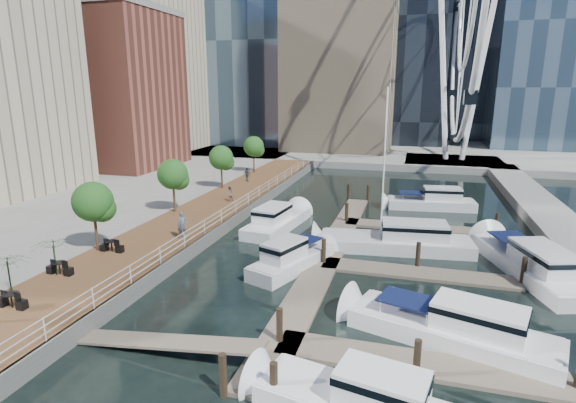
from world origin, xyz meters
The scene contains 16 objects.
ground centered at (0.00, 0.00, 0.00)m, with size 520.00×520.00×0.00m, color black.
boardwalk centered at (-9.00, 15.00, 0.50)m, with size 6.00×60.00×1.00m, color brown.
seawall centered at (-6.00, 15.00, 0.50)m, with size 0.25×60.00×1.00m, color #595954.
land_far centered at (0.00, 102.00, 0.50)m, with size 200.00×114.00×1.00m, color gray.
breakwater centered at (20.00, 20.00, 0.50)m, with size 4.00×60.00×1.00m, color gray.
pier centered at (14.00, 52.00, 0.50)m, with size 14.00×12.00×1.00m, color gray.
railing centered at (-6.10, 15.00, 1.52)m, with size 0.10×60.00×1.05m, color white, non-canonical shape.
floating_docks centered at (7.97, 9.98, 0.49)m, with size 16.00×34.00×2.60m.
midrise_condos centered at (-33.57, 26.82, 13.42)m, with size 19.00×67.00×28.00m.
street_trees centered at (-11.40, 14.00, 4.29)m, with size 2.60×42.60×4.60m.
cafe_tables centered at (-10.40, -2.00, 1.37)m, with size 2.50×13.70×0.74m.
yacht_foreground centered at (10.52, 0.40, 0.00)m, with size 2.71×10.12×2.15m, color white, non-canonical shape.
pedestrian_near centered at (-7.17, 7.72, 1.97)m, with size 0.71×0.46×1.94m, color #505B6B.
pedestrian_mid centered at (-8.27, 18.73, 1.75)m, with size 0.73×0.57×1.50m, color #7C5D56.
pedestrian_far centered at (-10.06, 28.09, 1.80)m, with size 0.94×0.39×1.60m, color #353C42.
moored_yachts centered at (7.45, 11.81, 0.00)m, with size 23.38×34.62×11.50m.
Camera 1 is at (8.39, -19.51, 11.33)m, focal length 28.00 mm.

